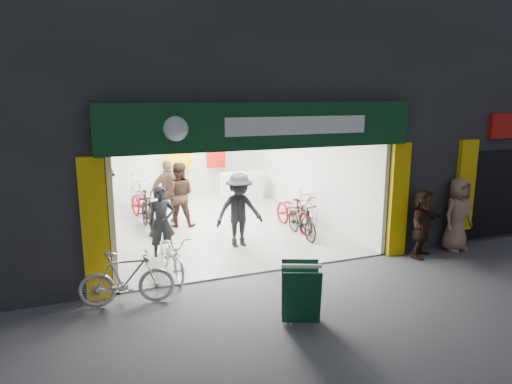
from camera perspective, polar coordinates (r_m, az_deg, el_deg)
ground at (r=9.64m, az=1.06°, el=-10.09°), size 60.00×60.00×0.00m
building at (r=13.95m, az=-3.33°, el=14.79°), size 17.00×10.27×8.00m
bike_left_front at (r=9.55m, az=-10.47°, el=-7.66°), size 0.71×1.73×0.89m
bike_left_midfront at (r=12.68m, az=-13.36°, el=-2.42°), size 0.59×1.83×1.09m
bike_left_midback at (r=13.78m, az=-14.03°, el=-1.46°), size 1.02×2.02×1.01m
bike_left_back at (r=14.87m, az=-14.62°, el=-0.17°), size 0.79×2.03×1.19m
bike_right_front at (r=11.81m, az=5.73°, el=-3.49°), size 0.49×1.62×0.97m
bike_right_mid at (r=12.49m, az=4.78°, el=-2.51°), size 0.79×1.97×1.02m
bike_right_back at (r=13.16m, az=6.06°, el=-1.78°), size 0.54×1.71×1.02m
parked_bike at (r=8.39m, az=-15.85°, el=-10.35°), size 1.69×0.68×0.99m
customer_a at (r=10.48m, az=-11.71°, el=-3.76°), size 0.61×0.41×1.65m
customer_b at (r=12.80m, az=-9.66°, el=-0.39°), size 1.06×0.94×1.84m
customer_c at (r=10.92m, az=-2.11°, el=-2.37°), size 1.22×0.75×1.83m
customer_d at (r=13.21m, az=-10.83°, el=-0.04°), size 1.08×0.45×1.85m
pedestrian_near at (r=11.75m, az=23.87°, el=-2.59°), size 0.94×0.69×1.75m
pedestrian_far at (r=11.01m, az=20.07°, el=-3.70°), size 1.48×1.16×1.57m
sandwich_board at (r=7.56m, az=5.63°, el=-12.26°), size 0.80×0.81×0.95m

